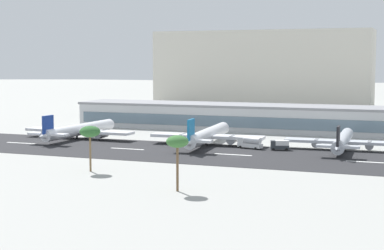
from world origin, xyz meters
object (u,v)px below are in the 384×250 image
object	(u,v)px
service_baggage_tug_2	(172,139)
palm_tree_1	(90,132)
terminal_building	(242,117)
airliner_navy_tail_gate_0	(77,130)
distant_hotel_block	(261,69)
airliner_blue_tail_gate_1	(207,136)
airliner_black_tail_gate_2	(343,141)
palm_tree_0	(177,143)
service_fuel_truck_0	(250,143)
service_box_truck_1	(280,145)

from	to	relation	value
service_baggage_tug_2	palm_tree_1	xyz separation A→B (m)	(3.05, -63.50, 9.38)
terminal_building	airliner_navy_tail_gate_0	world-z (taller)	terminal_building
distant_hotel_block	airliner_blue_tail_gate_1	bearing A→B (deg)	-81.51
airliner_black_tail_gate_2	palm_tree_0	bearing A→B (deg)	158.70
airliner_blue_tail_gate_1	service_fuel_truck_0	distance (m)	16.43
airliner_navy_tail_gate_0	airliner_black_tail_gate_2	xyz separation A→B (m)	(96.52, 4.30, -0.20)
distant_hotel_block	airliner_black_tail_gate_2	bearing A→B (deg)	-68.01
distant_hotel_block	service_box_truck_1	bearing A→B (deg)	-73.98
distant_hotel_block	palm_tree_1	bearing A→B (deg)	-86.32
airliner_navy_tail_gate_0	airliner_blue_tail_gate_1	size ratio (longest dim) A/B	0.96
palm_tree_0	airliner_blue_tail_gate_1	bearing A→B (deg)	104.36
airliner_blue_tail_gate_1	airliner_black_tail_gate_2	bearing A→B (deg)	-89.30
airliner_navy_tail_gate_0	service_box_truck_1	bearing A→B (deg)	-89.60
palm_tree_0	palm_tree_1	size ratio (longest dim) A/B	1.04
terminal_building	service_baggage_tug_2	size ratio (longest dim) A/B	42.47
service_baggage_tug_2	distant_hotel_block	bearing A→B (deg)	137.76
distant_hotel_block	palm_tree_1	distance (m)	244.59
palm_tree_0	distant_hotel_block	bearing A→B (deg)	100.19
distant_hotel_block	airliner_blue_tail_gate_1	distance (m)	188.17
service_fuel_truck_0	service_baggage_tug_2	xyz separation A→B (m)	(-31.16, 7.30, -0.98)
airliner_black_tail_gate_2	airliner_navy_tail_gate_0	bearing A→B (deg)	90.07
airliner_black_tail_gate_2	service_baggage_tug_2	world-z (taller)	airliner_black_tail_gate_2
service_fuel_truck_0	terminal_building	bearing A→B (deg)	-54.79
airliner_black_tail_gate_2	palm_tree_0	distance (m)	82.70
airliner_blue_tail_gate_1	palm_tree_1	bearing A→B (deg)	164.27
airliner_navy_tail_gate_0	distant_hotel_block	bearing A→B (deg)	-5.11
service_box_truck_1	palm_tree_1	xyz separation A→B (m)	(-38.20, -56.07, 8.63)
airliner_navy_tail_gate_0	service_box_truck_1	distance (m)	77.33
palm_tree_1	terminal_building	bearing A→B (deg)	84.81
distant_hotel_block	service_baggage_tug_2	distance (m)	182.11
airliner_black_tail_gate_2	terminal_building	bearing A→B (deg)	42.57
airliner_blue_tail_gate_1	airliner_navy_tail_gate_0	bearing A→B (deg)	86.18
terminal_building	service_baggage_tug_2	distance (m)	48.50
service_baggage_tug_2	airliner_blue_tail_gate_1	bearing A→B (deg)	26.09
service_box_truck_1	terminal_building	bearing A→B (deg)	-78.14
distant_hotel_block	palm_tree_0	size ratio (longest dim) A/B	10.87
airliner_blue_tail_gate_1	service_box_truck_1	distance (m)	26.45
distant_hotel_block	airliner_navy_tail_gate_0	distance (m)	187.98
distant_hotel_block	airliner_navy_tail_gate_0	size ratio (longest dim) A/B	2.77
airliner_black_tail_gate_2	service_fuel_truck_0	world-z (taller)	airliner_black_tail_gate_2
airliner_blue_tail_gate_1	service_fuel_truck_0	bearing A→B (deg)	-103.10
distant_hotel_block	airliner_navy_tail_gate_0	world-z (taller)	distant_hotel_block
palm_tree_1	airliner_black_tail_gate_2	bearing A→B (deg)	47.49
service_fuel_truck_0	service_baggage_tug_2	size ratio (longest dim) A/B	2.60
airliner_navy_tail_gate_0	palm_tree_0	bearing A→B (deg)	-134.37
airliner_navy_tail_gate_0	palm_tree_1	xyz separation A→B (m)	(39.09, -58.35, 7.13)
terminal_building	airliner_blue_tail_gate_1	bearing A→B (deg)	-87.83
airliner_black_tail_gate_2	palm_tree_0	world-z (taller)	palm_tree_0
airliner_black_tail_gate_2	airliner_blue_tail_gate_1	bearing A→B (deg)	92.45
distant_hotel_block	service_fuel_truck_0	bearing A→B (deg)	-76.86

